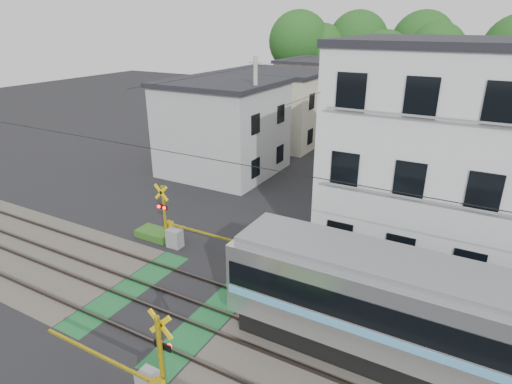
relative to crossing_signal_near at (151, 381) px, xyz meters
The scene contains 11 objects.
ground 4.53m from the crossing_signal_near, 125.29° to the left, with size 120.00×120.00×0.00m, color black.
track_bed 4.53m from the crossing_signal_near, 125.29° to the left, with size 120.00×120.00×0.14m.
crossing_signal_near is the anchor object (origin of this frame).
crossing_signal_far 8.95m from the crossing_signal_near, 125.29° to the left, with size 4.74×0.65×3.09m.
apartment_block 14.95m from the crossing_signal_near, 65.78° to the left, with size 10.20×8.36×9.30m.
houses_row 29.77m from the crossing_signal_near, 94.51° to the left, with size 22.07×31.35×6.80m.
tree_hill 51.97m from the crossing_signal_near, 93.31° to the left, with size 40.00×13.89×11.36m.
catenary 5.84m from the crossing_signal_near, 47.20° to the left, with size 60.00×5.04×7.00m.
utility_poles 27.12m from the crossing_signal_near, 97.77° to the left, with size 7.90×42.00×8.00m.
pedestrian 31.47m from the crossing_signal_near, 94.72° to the left, with size 0.68×0.45×1.86m, color black.
weed_patches 3.70m from the crossing_signal_near, 103.09° to the left, with size 10.25×8.80×0.40m.
Camera 1 is at (9.46, -10.08, 9.93)m, focal length 30.00 mm.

